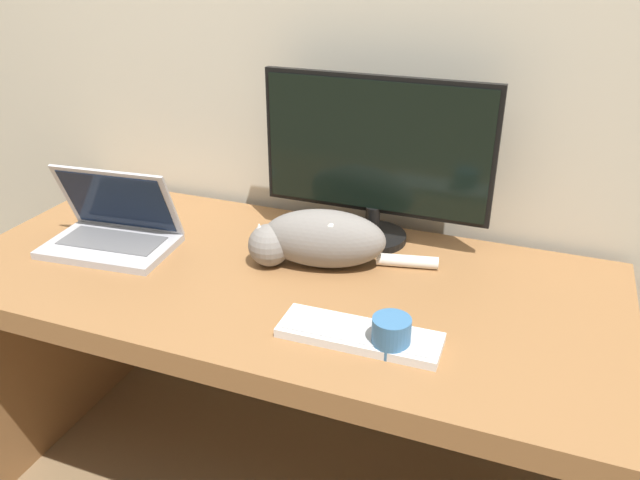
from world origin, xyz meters
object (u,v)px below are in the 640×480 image
(cat, at_px, (318,238))
(coffee_mug, at_px, (391,335))
(external_keyboard, at_px, (360,335))
(monitor, at_px, (376,157))
(laptop, at_px, (113,232))

(cat, relative_size, coffee_mug, 5.85)
(external_keyboard, bearing_deg, monitor, 102.41)
(laptop, height_order, cat, laptop)
(laptop, relative_size, coffee_mug, 4.42)
(monitor, relative_size, external_keyboard, 1.78)
(laptop, height_order, coffee_mug, laptop)
(external_keyboard, bearing_deg, cat, 125.10)
(cat, xyz_separation_m, coffee_mug, (0.27, -0.29, -0.04))
(monitor, height_order, cat, monitor)
(laptop, xyz_separation_m, external_keyboard, (0.76, -0.18, -0.03))
(monitor, bearing_deg, coffee_mug, -69.15)
(laptop, xyz_separation_m, cat, (0.56, 0.10, 0.03))
(monitor, relative_size, cat, 1.32)
(monitor, distance_m, external_keyboard, 0.54)
(external_keyboard, bearing_deg, coffee_mug, -12.66)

